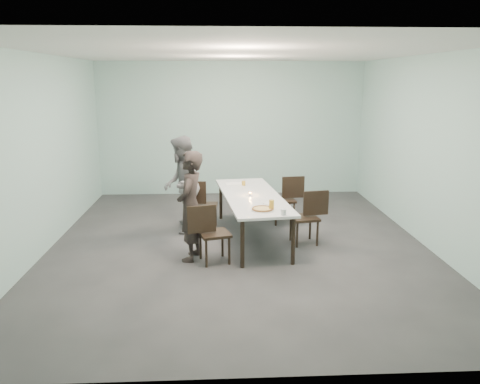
{
  "coord_description": "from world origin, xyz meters",
  "views": [
    {
      "loc": [
        -0.34,
        -7.18,
        2.62
      ],
      "look_at": [
        0.0,
        -0.52,
        1.0
      ],
      "focal_mm": 35.0,
      "sensor_mm": 36.0,
      "label": 1
    }
  ],
  "objects_px": {
    "chair_far_left": "(201,202)",
    "water_tumbler": "(283,212)",
    "chair_near_left": "(209,230)",
    "chair_far_right": "(287,196)",
    "tealight": "(250,194)",
    "amber_tumbler": "(244,183)",
    "diner_far": "(182,185)",
    "beer_glass": "(272,205)",
    "diner_near": "(191,206)",
    "table": "(252,198)",
    "side_plate": "(269,203)",
    "chair_near_right": "(309,213)",
    "pizza": "(263,209)"
  },
  "relations": [
    {
      "from": "chair_far_right",
      "to": "tealight",
      "type": "xyz_separation_m",
      "value": [
        -0.75,
        -0.91,
        0.27
      ]
    },
    {
      "from": "chair_far_right",
      "to": "diner_far",
      "type": "distance_m",
      "value": 1.98
    },
    {
      "from": "beer_glass",
      "to": "water_tumbler",
      "type": "relative_size",
      "value": 1.67
    },
    {
      "from": "beer_glass",
      "to": "diner_near",
      "type": "bearing_deg",
      "value": 177.96
    },
    {
      "from": "chair_far_left",
      "to": "amber_tumbler",
      "type": "relative_size",
      "value": 10.88
    },
    {
      "from": "table",
      "to": "amber_tumbler",
      "type": "bearing_deg",
      "value": 97.47
    },
    {
      "from": "chair_far_left",
      "to": "tealight",
      "type": "xyz_separation_m",
      "value": [
        0.84,
        -0.59,
        0.27
      ]
    },
    {
      "from": "chair_near_left",
      "to": "chair_far_left",
      "type": "distance_m",
      "value": 1.59
    },
    {
      "from": "table",
      "to": "side_plate",
      "type": "height_order",
      "value": "side_plate"
    },
    {
      "from": "beer_glass",
      "to": "amber_tumbler",
      "type": "height_order",
      "value": "beer_glass"
    },
    {
      "from": "table",
      "to": "chair_near_right",
      "type": "distance_m",
      "value": 0.97
    },
    {
      "from": "table",
      "to": "side_plate",
      "type": "relative_size",
      "value": 14.92
    },
    {
      "from": "diner_far",
      "to": "side_plate",
      "type": "relative_size",
      "value": 9.31
    },
    {
      "from": "chair_near_left",
      "to": "diner_far",
      "type": "xyz_separation_m",
      "value": [
        -0.49,
        1.49,
        0.34
      ]
    },
    {
      "from": "chair_near_left",
      "to": "chair_far_right",
      "type": "bearing_deg",
      "value": 37.4
    },
    {
      "from": "chair_far_left",
      "to": "water_tumbler",
      "type": "distance_m",
      "value": 2.15
    },
    {
      "from": "tealight",
      "to": "amber_tumbler",
      "type": "bearing_deg",
      "value": 94.98
    },
    {
      "from": "diner_near",
      "to": "pizza",
      "type": "height_order",
      "value": "diner_near"
    },
    {
      "from": "pizza",
      "to": "side_plate",
      "type": "distance_m",
      "value": 0.41
    },
    {
      "from": "pizza",
      "to": "tealight",
      "type": "bearing_deg",
      "value": 97.31
    },
    {
      "from": "tealight",
      "to": "chair_near_left",
      "type": "bearing_deg",
      "value": -123.92
    },
    {
      "from": "tealight",
      "to": "amber_tumbler",
      "type": "height_order",
      "value": "amber_tumbler"
    },
    {
      "from": "beer_glass",
      "to": "amber_tumbler",
      "type": "relative_size",
      "value": 1.88
    },
    {
      "from": "table",
      "to": "water_tumbler",
      "type": "height_order",
      "value": "water_tumbler"
    },
    {
      "from": "chair_near_right",
      "to": "tealight",
      "type": "xyz_separation_m",
      "value": [
        -0.94,
        0.24,
        0.27
      ]
    },
    {
      "from": "chair_far_right",
      "to": "beer_glass",
      "type": "distance_m",
      "value": 1.88
    },
    {
      "from": "chair_near_left",
      "to": "beer_glass",
      "type": "xyz_separation_m",
      "value": [
        0.91,
        0.11,
        0.32
      ]
    },
    {
      "from": "chair_near_right",
      "to": "water_tumbler",
      "type": "distance_m",
      "value": 1.11
    },
    {
      "from": "diner_far",
      "to": "chair_near_right",
      "type": "bearing_deg",
      "value": 69.96
    },
    {
      "from": "chair_far_left",
      "to": "beer_glass",
      "type": "height_order",
      "value": "beer_glass"
    },
    {
      "from": "chair_far_left",
      "to": "chair_near_left",
      "type": "bearing_deg",
      "value": -79.45
    },
    {
      "from": "chair_far_right",
      "to": "water_tumbler",
      "type": "distance_m",
      "value": 2.11
    },
    {
      "from": "pizza",
      "to": "side_plate",
      "type": "relative_size",
      "value": 1.89
    },
    {
      "from": "chair_near_left",
      "to": "chair_far_right",
      "type": "xyz_separation_m",
      "value": [
        1.42,
        1.9,
        0.0
      ]
    },
    {
      "from": "chair_far_left",
      "to": "amber_tumbler",
      "type": "height_order",
      "value": "chair_far_left"
    },
    {
      "from": "chair_near_left",
      "to": "chair_far_left",
      "type": "bearing_deg",
      "value": 80.31
    },
    {
      "from": "chair_near_left",
      "to": "chair_far_right",
      "type": "height_order",
      "value": "same"
    },
    {
      "from": "pizza",
      "to": "table",
      "type": "bearing_deg",
      "value": 95.24
    },
    {
      "from": "diner_far",
      "to": "side_plate",
      "type": "height_order",
      "value": "diner_far"
    },
    {
      "from": "chair_near_left",
      "to": "water_tumbler",
      "type": "height_order",
      "value": "chair_near_left"
    },
    {
      "from": "amber_tumbler",
      "to": "water_tumbler",
      "type": "bearing_deg",
      "value": -76.8
    },
    {
      "from": "diner_near",
      "to": "chair_far_right",
      "type": "bearing_deg",
      "value": 148.42
    },
    {
      "from": "pizza",
      "to": "diner_near",
      "type": "bearing_deg",
      "value": 177.24
    },
    {
      "from": "beer_glass",
      "to": "tealight",
      "type": "relative_size",
      "value": 2.68
    },
    {
      "from": "chair_near_left",
      "to": "amber_tumbler",
      "type": "height_order",
      "value": "chair_near_left"
    },
    {
      "from": "amber_tumbler",
      "to": "chair_near_right",
      "type": "bearing_deg",
      "value": -45.04
    },
    {
      "from": "table",
      "to": "pizza",
      "type": "bearing_deg",
      "value": -84.76
    },
    {
      "from": "side_plate",
      "to": "table",
      "type": "bearing_deg",
      "value": 111.89
    },
    {
      "from": "chair_far_right",
      "to": "water_tumbler",
      "type": "height_order",
      "value": "chair_far_right"
    },
    {
      "from": "pizza",
      "to": "water_tumbler",
      "type": "bearing_deg",
      "value": -44.45
    }
  ]
}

